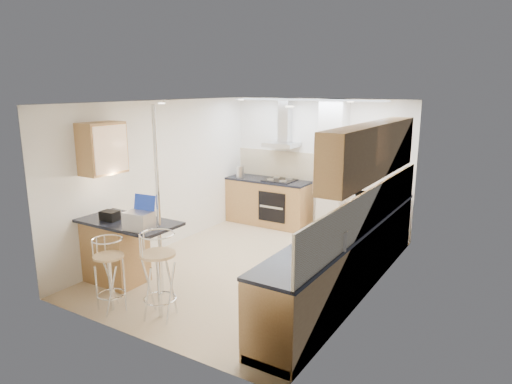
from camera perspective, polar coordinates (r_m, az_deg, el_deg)
The scene contains 16 objects.
ground at distance 7.13m, azimuth -0.33°, elevation -9.35°, with size 4.80×4.80×0.00m, color #D2B98C.
room_shell at distance 6.85m, azimuth 3.62°, elevation 3.16°, with size 3.64×4.84×2.51m.
right_counter at distance 6.35m, azimuth 11.35°, elevation -8.02°, with size 0.63×4.40×0.92m.
back_counter at distance 9.16m, azimuth 1.57°, elevation -1.20°, with size 1.70×0.63×0.92m.
peninsula at distance 6.59m, azimuth -15.60°, elevation -7.33°, with size 1.47×0.72×0.94m.
microwave at distance 6.75m, azimuth 13.68°, elevation -1.51°, with size 0.52×0.35×0.29m, color white.
laptop at distance 5.97m, azimuth -14.41°, elevation -3.51°, with size 0.34×0.25×0.23m, color #ABACB3.
bag at distance 6.51m, azimuth -17.82°, elevation -2.83°, with size 0.24×0.17×0.13m, color black.
bar_stool_near at distance 5.94m, azimuth -17.80°, elevation -9.79°, with size 0.39×0.39×0.95m, color tan, non-canonical shape.
bar_stool_end at distance 5.59m, azimuth -12.04°, elevation -10.19°, with size 0.44×0.44×1.07m, color tan, non-canonical shape.
jar_a at distance 7.20m, azimuth 14.62°, elevation -1.06°, with size 0.12×0.12×0.19m, color beige.
jar_b at distance 7.32m, azimuth 14.64°, elevation -0.93°, with size 0.11×0.11×0.16m, color beige.
jar_c at distance 5.50m, azimuth 8.52°, elevation -5.10°, with size 0.14×0.14×0.19m, color #BFB299.
jar_d at distance 5.92m, azimuth 10.87°, elevation -4.13°, with size 0.10×0.10×0.14m, color white.
bread_bin at distance 5.38m, azimuth 9.58°, elevation -5.43°, with size 0.33×0.41×0.22m, color beige.
kettle at distance 9.21m, azimuth -2.01°, elevation 2.55°, with size 0.16×0.16×0.24m, color silver.
Camera 1 is at (3.49, -5.59, 2.72)m, focal length 32.00 mm.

